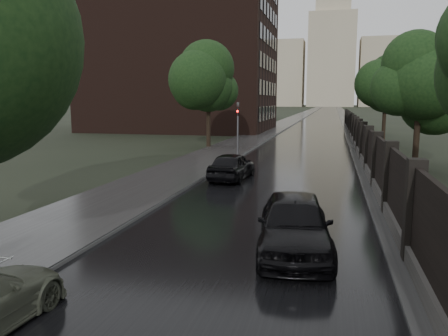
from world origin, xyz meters
TOP-DOWN VIEW (x-y plane):
  - road at (0.00, 190.00)m, footprint 8.00×420.00m
  - sidewalk_left at (-6.00, 190.00)m, footprint 4.00×420.00m
  - verge_right at (5.50, 190.00)m, footprint 3.00×420.00m
  - fence_right at (4.60, 32.01)m, footprint 0.45×75.72m
  - tree_left_far at (-8.00, 30.00)m, footprint 4.25×4.25m
  - tree_right_b at (7.50, 22.00)m, footprint 4.08×4.08m
  - tree_right_c at (7.50, 40.00)m, footprint 4.08×4.08m
  - traffic_light at (-4.30, 24.99)m, footprint 0.16×0.32m
  - brick_building at (-18.00, 52.00)m, footprint 24.00×18.00m
  - stalinist_tower at (0.00, 300.00)m, footprint 92.00×30.00m
  - hatchback_left at (-2.55, 15.47)m, footprint 1.96×4.38m
  - car_right_near at (1.60, 4.99)m, footprint 2.45×4.98m

SIDE VIEW (x-z plane):
  - road at x=0.00m, z-range 0.00..0.02m
  - verge_right at x=5.50m, z-range 0.00..0.08m
  - sidewalk_left at x=-6.00m, z-range 0.00..0.16m
  - hatchback_left at x=-2.55m, z-range 0.00..1.46m
  - car_right_near at x=1.60m, z-range 0.00..1.63m
  - fence_right at x=4.60m, z-range -0.34..2.36m
  - traffic_light at x=-4.30m, z-range 0.40..4.40m
  - tree_right_b at x=7.50m, z-range 1.44..8.46m
  - tree_right_c at x=7.50m, z-range 1.44..8.46m
  - tree_left_far at x=-8.00m, z-range 1.55..8.94m
  - brick_building at x=-18.00m, z-range 0.00..20.00m
  - stalinist_tower at x=0.00m, z-range -41.12..117.88m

